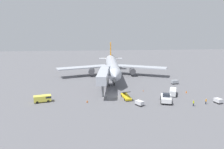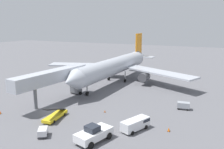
{
  "view_description": "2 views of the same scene",
  "coord_description": "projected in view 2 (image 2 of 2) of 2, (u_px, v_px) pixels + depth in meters",
  "views": [
    {
      "loc": [
        -7.84,
        -64.61,
        20.65
      ],
      "look_at": [
        1.2,
        15.88,
        3.6
      ],
      "focal_mm": 34.52,
      "sensor_mm": 36.0,
      "label": 1
    },
    {
      "loc": [
        30.61,
        -37.07,
        18.09
      ],
      "look_at": [
        5.06,
        20.23,
        4.19
      ],
      "focal_mm": 38.03,
      "sensor_mm": 36.0,
      "label": 2
    }
  ],
  "objects": [
    {
      "name": "pushback_tug",
      "position": [
        94.0,
        134.0,
        36.59
      ],
      "size": [
        4.5,
        6.65,
        2.66
      ],
      "color": "white",
      "rests_on": "ground"
    },
    {
      "name": "jet_bridge",
      "position": [
        55.0,
        77.0,
        54.13
      ],
      "size": [
        6.11,
        20.75,
        7.57
      ],
      "color": "#B2B7C1",
      "rests_on": "ground"
    },
    {
      "name": "baggage_cart_far_left",
      "position": [
        43.0,
        132.0,
        38.23
      ],
      "size": [
        2.37,
        2.64,
        1.35
      ],
      "color": "#38383D",
      "rests_on": "ground"
    },
    {
      "name": "belt_loader_truck",
      "position": [
        55.0,
        115.0,
        45.14
      ],
      "size": [
        2.43,
        6.32,
        3.03
      ],
      "color": "yellow",
      "rests_on": "ground"
    },
    {
      "name": "safety_cone_bravo",
      "position": [
        105.0,
        111.0,
        48.57
      ],
      "size": [
        0.33,
        0.33,
        0.52
      ],
      "color": "black",
      "rests_on": "ground"
    },
    {
      "name": "safety_cone_alpha",
      "position": [
        169.0,
        129.0,
        40.05
      ],
      "size": [
        0.49,
        0.49,
        0.75
      ],
      "color": "black",
      "rests_on": "ground"
    },
    {
      "name": "service_van_near_right",
      "position": [
        136.0,
        124.0,
        40.53
      ],
      "size": [
        4.03,
        5.77,
        1.94
      ],
      "color": "white",
      "rests_on": "ground"
    },
    {
      "name": "baggage_cart_far_right",
      "position": [
        183.0,
        105.0,
        50.1
      ],
      "size": [
        2.63,
        1.64,
        1.54
      ],
      "color": "#38383D",
      "rests_on": "ground"
    },
    {
      "name": "ground_plane",
      "position": [
        50.0,
        111.0,
        49.14
      ],
      "size": [
        300.0,
        300.0,
        0.0
      ],
      "primitive_type": "plane",
      "color": "slate"
    },
    {
      "name": "safety_cone_charlie",
      "position": [
        0.0,
        112.0,
        47.77
      ],
      "size": [
        0.49,
        0.49,
        0.74
      ],
      "color": "black",
      "rests_on": "ground"
    },
    {
      "name": "airplane_at_gate",
      "position": [
        116.0,
        66.0,
        72.4
      ],
      "size": [
        49.28,
        48.07,
        14.06
      ],
      "color": "#B7BCC6",
      "rests_on": "ground"
    }
  ]
}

